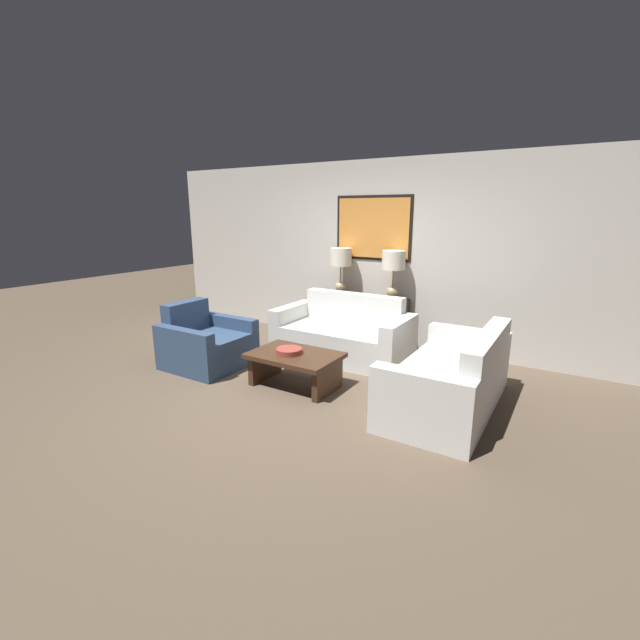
% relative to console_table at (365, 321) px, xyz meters
% --- Properties ---
extents(ground_plane, '(20.00, 20.00, 0.00)m').
position_rel_console_table_xyz_m(ground_plane, '(0.00, -2.06, -0.36)').
color(ground_plane, brown).
extents(back_wall, '(7.58, 0.12, 2.65)m').
position_rel_console_table_xyz_m(back_wall, '(0.00, 0.25, 0.97)').
color(back_wall, beige).
rests_on(back_wall, ground_plane).
extents(console_table, '(1.25, 0.35, 0.73)m').
position_rel_console_table_xyz_m(console_table, '(0.00, 0.00, 0.00)').
color(console_table, '#332319').
rests_on(console_table, ground_plane).
extents(table_lamp_left, '(0.32, 0.32, 0.68)m').
position_rel_console_table_xyz_m(table_lamp_left, '(-0.42, 0.00, 0.85)').
color(table_lamp_left, tan).
rests_on(table_lamp_left, console_table).
extents(table_lamp_right, '(0.32, 0.32, 0.68)m').
position_rel_console_table_xyz_m(table_lamp_right, '(0.42, 0.00, 0.85)').
color(table_lamp_right, tan).
rests_on(table_lamp_right, console_table).
extents(couch_by_back_wall, '(1.81, 0.89, 0.83)m').
position_rel_console_table_xyz_m(couch_by_back_wall, '(0.00, -0.66, -0.08)').
color(couch_by_back_wall, silver).
rests_on(couch_by_back_wall, ground_plane).
extents(couch_by_side, '(0.89, 1.81, 0.83)m').
position_rel_console_table_xyz_m(couch_by_side, '(1.68, -1.48, -0.08)').
color(couch_by_side, silver).
rests_on(couch_by_side, ground_plane).
extents(coffee_table, '(0.99, 0.68, 0.39)m').
position_rel_console_table_xyz_m(coffee_table, '(0.03, -1.84, -0.09)').
color(coffee_table, '#3D2616').
rests_on(coffee_table, ground_plane).
extents(decorative_bowl, '(0.29, 0.29, 0.06)m').
position_rel_console_table_xyz_m(decorative_bowl, '(-0.03, -1.88, 0.05)').
color(decorative_bowl, '#93382D').
rests_on(decorative_bowl, coffee_table).
extents(armchair_near_back_wall, '(0.93, 0.92, 0.80)m').
position_rel_console_table_xyz_m(armchair_near_back_wall, '(-1.34, -1.88, -0.09)').
color(armchair_near_back_wall, navy).
rests_on(armchair_near_back_wall, ground_plane).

